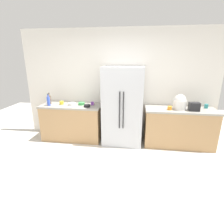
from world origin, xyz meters
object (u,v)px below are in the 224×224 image
toaster (194,107)px  bottle_a (50,100)px  bowl_a (72,104)px  cup_b (170,108)px  bowl_b (81,104)px  rice_cooker (180,102)px  refrigerator (123,106)px  cup_a (92,103)px  cup_d (62,103)px  bowl_c (87,106)px  cup_c (206,106)px  bottle_b (49,101)px

toaster → bottle_a: bottle_a is taller
bowl_a → cup_b: bearing=-2.3°
cup_b → bowl_b: 2.04m
toaster → rice_cooker: (-0.28, 0.08, 0.06)m
refrigerator → rice_cooker: (1.25, 0.00, 0.14)m
bowl_b → rice_cooker: bearing=-1.6°
cup_a → cup_d: 0.76m
refrigerator → cup_d: (-1.49, 0.04, 0.02)m
bowl_b → bowl_a: bearing=-166.1°
refrigerator → bowl_c: bearing=-172.3°
bowl_c → toaster: bearing=0.8°
bowl_c → bowl_a: bearing=163.5°
rice_cooker → cup_c: 0.65m
bottle_b → cup_b: bearing=0.6°
toaster → cup_b: toaster is taller
cup_d → bowl_c: cup_d is taller
refrigerator → bowl_b: refrigerator is taller
cup_a → bowl_b: (-0.26, -0.02, -0.01)m
bottle_b → bowl_a: bottle_b is taller
bottle_a → bottle_b: size_ratio=0.96×
cup_d → bowl_a: cup_d is taller
bowl_c → cup_d: bearing=167.8°
rice_cooker → cup_d: size_ratio=3.44×
rice_cooker → bowl_b: (-2.25, 0.06, -0.13)m
bottle_a → bowl_c: bottle_a is taller
bottle_a → cup_a: (1.06, 0.05, -0.07)m
bowl_a → bowl_b: size_ratio=1.18×
bottle_a → bowl_c: bearing=-8.6°
rice_cooker → bowl_a: (-2.47, 0.01, -0.13)m
bottle_b → bowl_b: size_ratio=1.86×
refrigerator → cup_a: refrigerator is taller
cup_a → bowl_b: 0.27m
bottle_b → cup_b: (2.78, 0.03, -0.07)m
toaster → cup_b: 0.50m
refrigerator → cup_d: bearing=178.6°
bottle_b → bowl_a: 0.55m
bowl_c → bottle_b: bearing=-179.9°
rice_cooker → bottle_a: bearing=179.3°
rice_cooker → bottle_b: rice_cooker is taller
toaster → cup_a: (-2.27, 0.16, -0.05)m
cup_a → bowl_c: (-0.08, -0.19, -0.01)m
bottle_a → bowl_a: size_ratio=1.52×
bowl_b → bowl_c: (0.19, -0.17, 0.00)m
bowl_c → bowl_b: bearing=137.1°
bottle_a → bowl_a: 0.59m
toaster → bowl_b: (-2.54, 0.14, -0.06)m
toaster → cup_c: 0.42m
bottle_b → bowl_c: bottle_b is taller
cup_a → cup_c: 2.61m
cup_b → cup_d: bearing=177.4°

